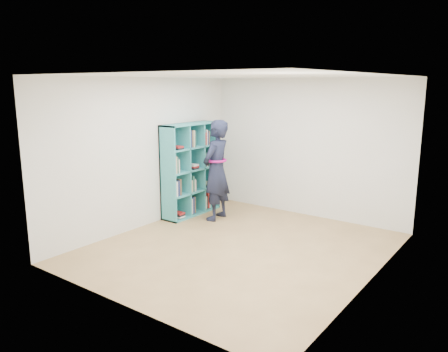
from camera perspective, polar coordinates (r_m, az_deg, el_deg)
The scene contains 9 objects.
floor at distance 6.83m, azimuth 1.99°, elevation -9.40°, with size 4.50×4.50×0.00m, color olive.
ceiling at distance 6.37m, azimuth 2.16°, elevation 12.96°, with size 4.50×4.50×0.00m, color white.
wall_left at distance 7.76m, azimuth -10.23°, elevation 2.95°, with size 0.02×4.50×2.60m, color silver.
wall_right at distance 5.62m, azimuth 19.16°, elevation -0.90°, with size 0.02×4.50×2.60m, color silver.
wall_back at distance 8.41m, azimuth 10.77°, elevation 3.61°, with size 4.00×0.02×2.60m, color silver.
wall_front at distance 4.83m, azimuth -13.17°, elevation -2.58°, with size 4.00×0.02×2.60m, color silver.
bookshelf at distance 8.41m, azimuth -4.51°, elevation 0.69°, with size 0.39×1.32×1.77m.
person at distance 8.03m, azimuth -1.01°, elevation 0.76°, with size 0.52×0.73×1.86m.
smartphone at distance 8.15m, azimuth -1.70°, elevation 1.79°, with size 0.04×0.11×0.14m.
Camera 1 is at (3.58, -5.26, 2.48)m, focal length 35.00 mm.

